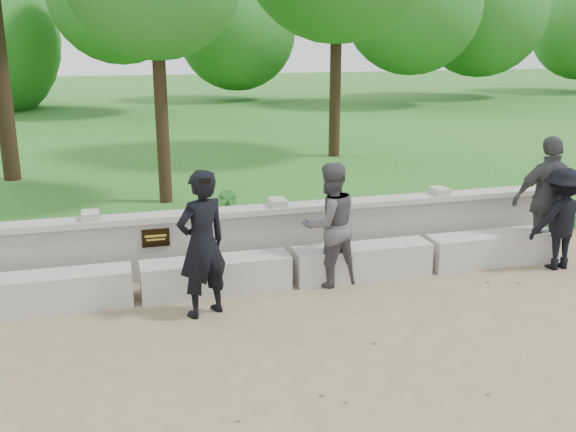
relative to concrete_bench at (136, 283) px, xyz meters
The scene contains 9 objects.
ground 1.91m from the concrete_bench, 90.00° to the right, with size 80.00×80.00×0.00m, color #947C5A.
lawn 12.10m from the concrete_bench, 90.00° to the left, with size 40.00×22.00×0.25m, color #265A1E.
concrete_bench is the anchor object (origin of this frame).
parapet_wall 0.74m from the concrete_bench, 89.99° to the left, with size 12.50×0.35×0.90m.
man_main 1.18m from the concrete_bench, 40.39° to the right, with size 0.75×0.71×1.75m.
visitor_left 2.56m from the concrete_bench, ahead, with size 0.92×0.78×1.64m.
visitor_mid 5.83m from the concrete_bench, ahead, with size 0.96×0.59×1.44m.
visitor_right 5.84m from the concrete_bench, ahead, with size 1.13×0.60×1.84m.
shrub_b 2.26m from the concrete_bench, 48.18° to the left, with size 0.37×0.30×0.68m, color #2D7126.
Camera 1 is at (-0.19, -5.75, 3.18)m, focal length 40.00 mm.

